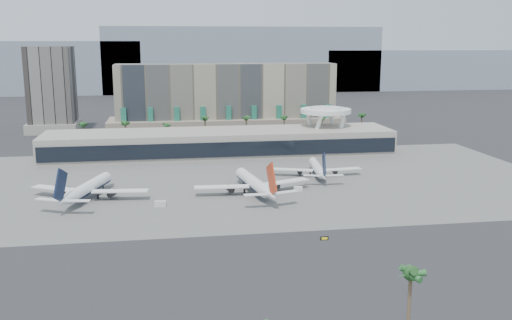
{
  "coord_description": "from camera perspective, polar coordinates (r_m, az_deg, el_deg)",
  "views": [
    {
      "loc": [
        -26.32,
        -166.38,
        55.29
      ],
      "look_at": [
        6.57,
        40.0,
        11.48
      ],
      "focal_mm": 40.0,
      "sensor_mm": 36.0,
      "label": 1
    }
  ],
  "objects": [
    {
      "name": "ground",
      "position": [
        177.29,
        -0.06,
        -6.33
      ],
      "size": [
        900.0,
        900.0,
        0.0
      ],
      "primitive_type": "plane",
      "color": "#232326",
      "rests_on": "ground"
    },
    {
      "name": "apron_pad",
      "position": [
        229.69,
        -2.21,
        -2.09
      ],
      "size": [
        260.0,
        130.0,
        0.06
      ],
      "primitive_type": "cube",
      "color": "#5B5B59",
      "rests_on": "ground"
    },
    {
      "name": "mountain_ridge",
      "position": [
        639.19,
        -4.24,
        9.53
      ],
      "size": [
        680.0,
        60.0,
        70.0
      ],
      "color": "gray",
      "rests_on": "ground"
    },
    {
      "name": "hotel",
      "position": [
        344.88,
        -2.97,
        5.42
      ],
      "size": [
        140.0,
        30.0,
        42.0
      ],
      "color": "#9E927A",
      "rests_on": "ground"
    },
    {
      "name": "office_tower",
      "position": [
        374.16,
        -19.72,
        6.19
      ],
      "size": [
        30.0,
        30.0,
        52.0
      ],
      "color": "black",
      "rests_on": "ground"
    },
    {
      "name": "terminal",
      "position": [
        281.72,
        -3.56,
        1.85
      ],
      "size": [
        170.0,
        32.5,
        14.5
      ],
      "color": "#B0A99A",
      "rests_on": "ground"
    },
    {
      "name": "saucer_structure",
      "position": [
        296.15,
        6.98,
        4.61
      ],
      "size": [
        26.0,
        26.0,
        21.89
      ],
      "color": "white",
      "rests_on": "ground"
    },
    {
      "name": "palm_row",
      "position": [
        316.34,
        -2.92,
        3.68
      ],
      "size": [
        157.8,
        2.8,
        13.1
      ],
      "color": "brown",
      "rests_on": "ground"
    },
    {
      "name": "airliner_left",
      "position": [
        211.11,
        -16.54,
        -2.74
      ],
      "size": [
        42.25,
        43.74,
        15.58
      ],
      "rotation": [
        0.0,
        0.0,
        -0.31
      ],
      "color": "white",
      "rests_on": "ground"
    },
    {
      "name": "airliner_centre",
      "position": [
        209.75,
        -0.18,
        -2.32
      ],
      "size": [
        44.08,
        45.7,
        15.85
      ],
      "rotation": [
        0.0,
        0.0,
        0.15
      ],
      "color": "white",
      "rests_on": "ground"
    },
    {
      "name": "airliner_right",
      "position": [
        237.93,
        6.18,
        -0.84
      ],
      "size": [
        37.07,
        38.35,
        13.26
      ],
      "rotation": [
        0.0,
        0.0,
        -0.11
      ],
      "color": "white",
      "rests_on": "ground"
    },
    {
      "name": "service_vehicle_a",
      "position": [
        197.17,
        -9.55,
        -4.33
      ],
      "size": [
        3.99,
        2.23,
        1.87
      ],
      "primitive_type": "cube",
      "rotation": [
        0.0,
        0.0,
        -0.1
      ],
      "color": "silver",
      "rests_on": "ground"
    },
    {
      "name": "service_vehicle_b",
      "position": [
        214.76,
        4.23,
        -2.88
      ],
      "size": [
        3.53,
        2.46,
        1.66
      ],
      "primitive_type": "cube",
      "rotation": [
        0.0,
        0.0,
        -0.21
      ],
      "color": "white",
      "rests_on": "ground"
    },
    {
      "name": "taxiway_sign",
      "position": [
        163.88,
        6.85,
        -7.77
      ],
      "size": [
        2.33,
        0.41,
        1.06
      ],
      "rotation": [
        0.0,
        0.0,
        0.01
      ],
      "color": "black",
      "rests_on": "ground"
    },
    {
      "name": "near_palm_b",
      "position": [
        108.12,
        15.19,
        -11.63
      ],
      "size": [
        6.0,
        6.0,
        15.92
      ],
      "color": "brown",
      "rests_on": "ground"
    }
  ]
}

